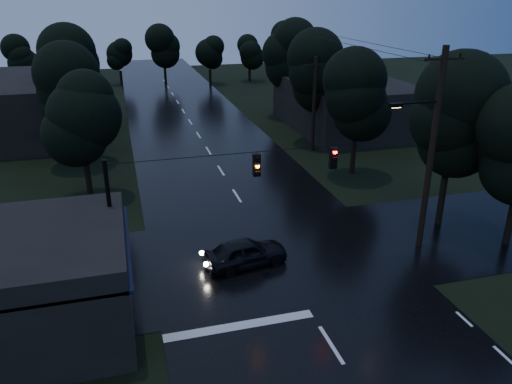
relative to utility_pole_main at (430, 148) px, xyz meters
name	(u,v)px	position (x,y,z in m)	size (l,w,h in m)	color
main_road	(208,151)	(-7.41, 19.00, -5.26)	(12.00, 120.00, 0.02)	black
cross_street	(274,256)	(-7.41, 1.00, -5.26)	(60.00, 9.00, 0.02)	black
building_far_right	(346,105)	(6.59, 23.00, -3.06)	(10.00, 14.00, 4.40)	black
building_far_left	(36,105)	(-21.41, 29.00, -2.76)	(10.00, 16.00, 5.00)	black
utility_pole_main	(430,148)	(0.00, 0.00, 0.00)	(3.50, 0.30, 10.00)	black
utility_pole_far	(314,103)	(0.89, 17.00, -1.38)	(2.00, 0.30, 7.50)	black
anchor_pole_left	(112,228)	(-14.91, 0.00, -2.26)	(0.18, 0.18, 6.00)	black
span_signals	(295,161)	(-6.85, -0.01, -0.01)	(15.00, 0.37, 1.12)	black
tree_corner_near	(454,120)	(2.59, 2.00, 0.74)	(4.48, 4.48, 9.44)	black
tree_left_a	(80,118)	(-16.41, 11.00, -0.02)	(3.92, 3.92, 8.26)	black
tree_left_b	(76,88)	(-17.01, 19.00, 0.36)	(4.20, 4.20, 8.85)	black
tree_left_c	(74,65)	(-17.61, 29.00, 0.74)	(4.48, 4.48, 9.44)	black
tree_right_a	(358,95)	(1.59, 11.00, 0.36)	(4.20, 4.20, 8.85)	black
tree_right_b	(321,72)	(2.19, 19.00, 0.74)	(4.48, 4.48, 9.44)	black
tree_right_c	(288,53)	(2.79, 29.00, 1.11)	(4.76, 4.76, 10.03)	black
car	(246,252)	(-9.01, 0.50, -4.58)	(1.61, 4.00, 1.36)	black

